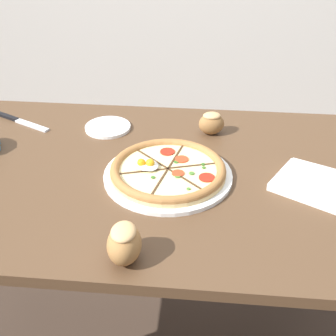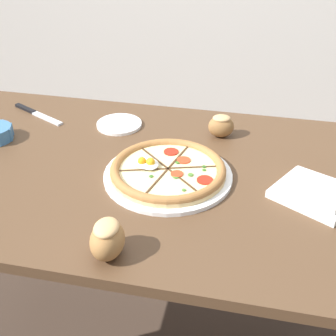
{
  "view_description": "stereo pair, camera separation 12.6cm",
  "coord_description": "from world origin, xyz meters",
  "px_view_note": "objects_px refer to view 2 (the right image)",
  "views": [
    {
      "loc": [
        0.19,
        -1.08,
        1.45
      ],
      "look_at": [
        0.08,
        -0.02,
        0.77
      ],
      "focal_mm": 50.0,
      "sensor_mm": 36.0,
      "label": 1
    },
    {
      "loc": [
        0.31,
        -1.06,
        1.45
      ],
      "look_at": [
        0.08,
        -0.02,
        0.77
      ],
      "focal_mm": 50.0,
      "sensor_mm": 36.0,
      "label": 2
    }
  ],
  "objects_px": {
    "bread_piece_mid": "(221,125)",
    "knife_spare": "(37,114)",
    "napkin_folded": "(314,193)",
    "side_saucer": "(119,124)",
    "pizza": "(168,171)",
    "dining_table": "(142,199)",
    "bread_piece_near": "(107,239)"
  },
  "relations": [
    {
      "from": "bread_piece_near",
      "to": "knife_spare",
      "type": "distance_m",
      "value": 0.76
    },
    {
      "from": "pizza",
      "to": "bread_piece_mid",
      "type": "height_order",
      "value": "bread_piece_mid"
    },
    {
      "from": "pizza",
      "to": "dining_table",
      "type": "bearing_deg",
      "value": 165.31
    },
    {
      "from": "bread_piece_mid",
      "to": "knife_spare",
      "type": "relative_size",
      "value": 0.41
    },
    {
      "from": "bread_piece_near",
      "to": "bread_piece_mid",
      "type": "height_order",
      "value": "bread_piece_near"
    },
    {
      "from": "napkin_folded",
      "to": "bread_piece_mid",
      "type": "bearing_deg",
      "value": 134.41
    },
    {
      "from": "napkin_folded",
      "to": "side_saucer",
      "type": "height_order",
      "value": "napkin_folded"
    },
    {
      "from": "pizza",
      "to": "napkin_folded",
      "type": "bearing_deg",
      "value": -1.95
    },
    {
      "from": "napkin_folded",
      "to": "side_saucer",
      "type": "bearing_deg",
      "value": 155.36
    },
    {
      "from": "pizza",
      "to": "napkin_folded",
      "type": "relative_size",
      "value": 1.46
    },
    {
      "from": "dining_table",
      "to": "side_saucer",
      "type": "relative_size",
      "value": 9.14
    },
    {
      "from": "pizza",
      "to": "knife_spare",
      "type": "bearing_deg",
      "value": 151.64
    },
    {
      "from": "dining_table",
      "to": "knife_spare",
      "type": "bearing_deg",
      "value": 149.35
    },
    {
      "from": "napkin_folded",
      "to": "bread_piece_near",
      "type": "relative_size",
      "value": 2.41
    },
    {
      "from": "dining_table",
      "to": "bread_piece_near",
      "type": "xyz_separation_m",
      "value": [
        0.02,
        -0.35,
        0.15
      ]
    },
    {
      "from": "bread_piece_near",
      "to": "side_saucer",
      "type": "xyz_separation_m",
      "value": [
        -0.16,
        0.59,
        -0.04
      ]
    },
    {
      "from": "dining_table",
      "to": "knife_spare",
      "type": "distance_m",
      "value": 0.52
    },
    {
      "from": "dining_table",
      "to": "pizza",
      "type": "height_order",
      "value": "pizza"
    },
    {
      "from": "bread_piece_near",
      "to": "side_saucer",
      "type": "distance_m",
      "value": 0.61
    },
    {
      "from": "napkin_folded",
      "to": "bread_piece_near",
      "type": "xyz_separation_m",
      "value": [
        -0.44,
        -0.31,
        0.03
      ]
    },
    {
      "from": "bread_piece_near",
      "to": "pizza",
      "type": "bearing_deg",
      "value": 79.59
    },
    {
      "from": "pizza",
      "to": "bread_piece_mid",
      "type": "xyz_separation_m",
      "value": [
        0.11,
        0.26,
        0.02
      ]
    },
    {
      "from": "bread_piece_mid",
      "to": "knife_spare",
      "type": "height_order",
      "value": "bread_piece_mid"
    },
    {
      "from": "dining_table",
      "to": "side_saucer",
      "type": "height_order",
      "value": "side_saucer"
    },
    {
      "from": "bread_piece_mid",
      "to": "knife_spare",
      "type": "xyz_separation_m",
      "value": [
        -0.63,
        0.02,
        -0.03
      ]
    },
    {
      "from": "bread_piece_near",
      "to": "bread_piece_mid",
      "type": "distance_m",
      "value": 0.61
    },
    {
      "from": "knife_spare",
      "to": "bread_piece_mid",
      "type": "bearing_deg",
      "value": 25.23
    },
    {
      "from": "dining_table",
      "to": "bread_piece_near",
      "type": "height_order",
      "value": "bread_piece_near"
    },
    {
      "from": "napkin_folded",
      "to": "side_saucer",
      "type": "xyz_separation_m",
      "value": [
        -0.6,
        0.28,
        -0.01
      ]
    },
    {
      "from": "pizza",
      "to": "knife_spare",
      "type": "distance_m",
      "value": 0.59
    },
    {
      "from": "napkin_folded",
      "to": "side_saucer",
      "type": "distance_m",
      "value": 0.66
    },
    {
      "from": "pizza",
      "to": "napkin_folded",
      "type": "distance_m",
      "value": 0.38
    }
  ]
}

